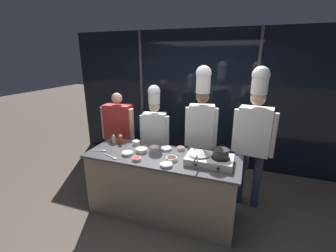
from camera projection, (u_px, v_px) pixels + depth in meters
ground_plane at (162, 211)px, 3.35m from camera, size 24.00×24.00×0.00m
window_wall_back at (194, 100)px, 4.58m from camera, size 5.43×0.09×2.70m
demo_counter at (162, 184)px, 3.21m from camera, size 2.11×0.77×0.90m
portable_stove at (209, 160)px, 2.84m from camera, size 0.58×0.39×0.10m
frying_pan at (199, 153)px, 2.86m from camera, size 0.28×0.48×0.05m
stock_pot at (221, 153)px, 2.77m from camera, size 0.23×0.20×0.11m
squeeze_bottle_oil at (114, 139)px, 3.49m from camera, size 0.05×0.05×0.15m
squeeze_bottle_chili at (120, 139)px, 3.46m from camera, size 0.06×0.06×0.17m
prep_bowl_ginger at (142, 150)px, 3.18m from camera, size 0.17×0.17×0.06m
prep_bowl_bell_pepper at (137, 159)px, 2.93m from camera, size 0.12×0.12×0.04m
prep_bowl_soy_glaze at (172, 158)px, 2.93m from camera, size 0.15×0.15×0.05m
prep_bowl_bean_sprouts at (166, 148)px, 3.26m from camera, size 0.16×0.16×0.04m
prep_bowl_chicken at (166, 165)px, 2.77m from camera, size 0.16×0.16×0.04m
prep_bowl_noodles at (136, 142)px, 3.45m from camera, size 0.12×0.12×0.06m
prep_bowl_shrimp at (154, 148)px, 3.26m from camera, size 0.14×0.14×0.05m
prep_bowl_chili_flakes at (181, 148)px, 3.25m from camera, size 0.11×0.11×0.05m
prep_bowl_rice at (127, 153)px, 3.09m from camera, size 0.16×0.16×0.04m
serving_spoon_slotted at (113, 157)px, 3.00m from camera, size 0.21×0.10×0.02m
serving_spoon_solid at (101, 151)px, 3.21m from camera, size 0.23×0.09×0.02m
person_guest at (119, 129)px, 4.01m from camera, size 0.63×0.27×1.60m
chef_head at (155, 129)px, 3.70m from camera, size 0.48×0.26×1.77m
chef_sous at (201, 121)px, 3.44m from camera, size 0.49×0.26×2.08m
chef_line at (254, 129)px, 3.15m from camera, size 0.58×0.28×2.09m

